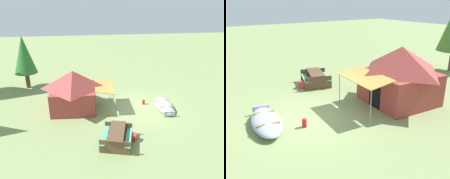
{
  "view_description": "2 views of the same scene",
  "coord_description": "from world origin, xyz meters",
  "views": [
    {
      "loc": [
        -12.24,
        3.99,
        6.38
      ],
      "look_at": [
        0.53,
        1.76,
        1.27
      ],
      "focal_mm": 33.64,
      "sensor_mm": 36.0,
      "label": 1
    },
    {
      "loc": [
        8.2,
        -4.0,
        4.55
      ],
      "look_at": [
        -0.04,
        1.42,
        0.94
      ],
      "focal_mm": 39.56,
      "sensor_mm": 36.0,
      "label": 2
    }
  ],
  "objects": [
    {
      "name": "picnic_table",
      "position": [
        -3.59,
        2.24,
        0.47
      ],
      "size": [
        2.21,
        1.95,
        0.75
      ],
      "color": "brown",
      "rests_on": "ground_plane"
    },
    {
      "name": "ground_plane",
      "position": [
        0.0,
        0.0,
        0.0
      ],
      "size": [
        80.0,
        80.0,
        0.0
      ],
      "primitive_type": "plane",
      "color": "#809359"
    },
    {
      "name": "fuel_can",
      "position": [
        0.55,
        -0.49,
        0.16
      ],
      "size": [
        0.21,
        0.21,
        0.33
      ],
      "primitive_type": "cylinder",
      "rotation": [
        0.0,
        0.0,
        4.91
      ],
      "color": "red",
      "rests_on": "ground_plane"
    },
    {
      "name": "pine_tree_back_right",
      "position": [
        5.44,
        8.11,
        2.77
      ],
      "size": [
        1.8,
        1.8,
        4.32
      ],
      "color": "brown",
      "rests_on": "ground_plane"
    },
    {
      "name": "beached_rowboat",
      "position": [
        -0.28,
        -1.68,
        0.21
      ],
      "size": [
        2.78,
        1.44,
        0.4
      ],
      "color": "#A3ABBF",
      "rests_on": "ground_plane"
    },
    {
      "name": "canvas_cabin_tent",
      "position": [
        0.76,
        4.27,
        1.36
      ],
      "size": [
        3.32,
        4.28,
        2.62
      ],
      "color": "#9D3935",
      "rests_on": "ground_plane"
    },
    {
      "name": "cooler_box",
      "position": [
        -3.41,
        1.43,
        0.18
      ],
      "size": [
        0.62,
        0.64,
        0.37
      ],
      "primitive_type": "cube",
      "rotation": [
        0.0,
        0.0,
        0.85
      ],
      "color": "#BF342F",
      "rests_on": "ground_plane"
    }
  ]
}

